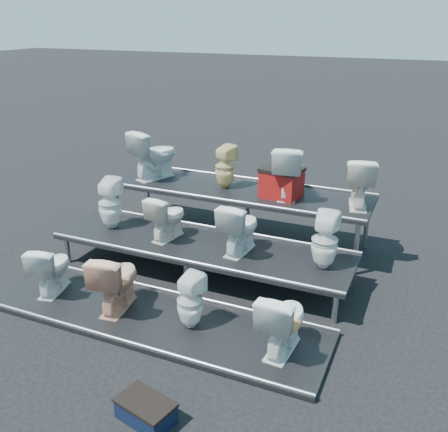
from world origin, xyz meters
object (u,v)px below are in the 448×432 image
at_px(step_stool, 146,412).
at_px(toilet_3, 283,320).
at_px(toilet_6, 240,227).
at_px(toilet_0, 51,268).
at_px(toilet_8, 154,154).
at_px(toilet_10, 289,171).
at_px(red_crate, 281,184).
at_px(toilet_5, 167,217).
at_px(toilet_9, 225,167).
at_px(toilet_1, 116,280).
at_px(toilet_7, 325,241).
at_px(toilet_2, 190,301).
at_px(toilet_4, 110,203).
at_px(toilet_11, 359,182).

bearing_deg(step_stool, toilet_3, 72.44).
bearing_deg(toilet_6, step_stool, 99.16).
height_order(toilet_0, toilet_8, toilet_8).
xyz_separation_m(toilet_10, red_crate, (-0.09, -0.07, -0.20)).
relative_size(toilet_5, toilet_9, 0.94).
bearing_deg(toilet_1, toilet_5, -98.00).
distance_m(toilet_5, toilet_6, 1.10).
bearing_deg(toilet_7, toilet_0, 21.32).
xyz_separation_m(toilet_2, toilet_3, (1.10, 0.00, 0.03)).
bearing_deg(toilet_2, toilet_1, 11.51).
bearing_deg(toilet_7, toilet_1, 29.66).
bearing_deg(toilet_3, toilet_10, -70.16).
bearing_deg(toilet_1, toilet_6, -138.55).
distance_m(toilet_1, toilet_6, 1.74).
bearing_deg(toilet_10, toilet_6, 69.48).
bearing_deg(toilet_4, red_crate, -157.22).
height_order(toilet_0, toilet_1, toilet_1).
height_order(toilet_4, toilet_9, toilet_9).
height_order(toilet_1, toilet_6, toilet_6).
bearing_deg(toilet_1, toilet_0, -8.60).
height_order(toilet_5, toilet_8, toilet_8).
relative_size(toilet_6, toilet_8, 0.86).
relative_size(toilet_1, toilet_6, 1.08).
bearing_deg(toilet_11, toilet_9, -12.06).
xyz_separation_m(toilet_8, toilet_10, (2.33, 0.00, -0.01)).
height_order(toilet_3, toilet_5, toilet_5).
distance_m(toilet_3, toilet_11, 2.74).
bearing_deg(toilet_6, red_crate, -92.84).
bearing_deg(toilet_3, toilet_5, -27.78).
xyz_separation_m(toilet_4, toilet_10, (2.33, 1.30, 0.42)).
xyz_separation_m(toilet_7, toilet_10, (-0.87, 1.30, 0.43)).
relative_size(toilet_5, toilet_6, 0.91).
bearing_deg(toilet_4, toilet_6, 173.98).
height_order(toilet_3, toilet_8, toilet_8).
xyz_separation_m(toilet_7, step_stool, (-0.96, -2.70, -0.74)).
relative_size(toilet_2, toilet_4, 0.88).
distance_m(toilet_1, toilet_11, 3.62).
distance_m(toilet_1, toilet_5, 1.34).
height_order(toilet_2, toilet_6, toilet_6).
bearing_deg(toilet_11, toilet_8, -12.06).
distance_m(toilet_0, toilet_9, 3.02).
bearing_deg(red_crate, toilet_0, -122.56).
distance_m(toilet_2, toilet_9, 2.81).
height_order(toilet_1, toilet_2, toilet_1).
bearing_deg(toilet_2, toilet_4, -21.76).
bearing_deg(toilet_1, toilet_10, -126.14).
xyz_separation_m(toilet_3, toilet_6, (-1.02, 1.30, 0.39)).
distance_m(toilet_2, toilet_7, 1.83).
bearing_deg(step_stool, toilet_1, 145.34).
bearing_deg(toilet_11, toilet_10, -12.06).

